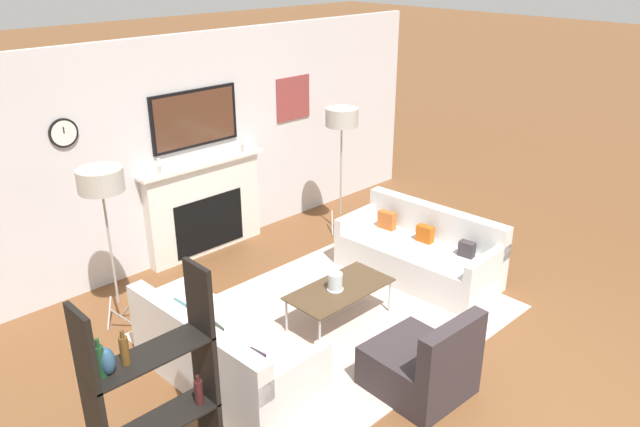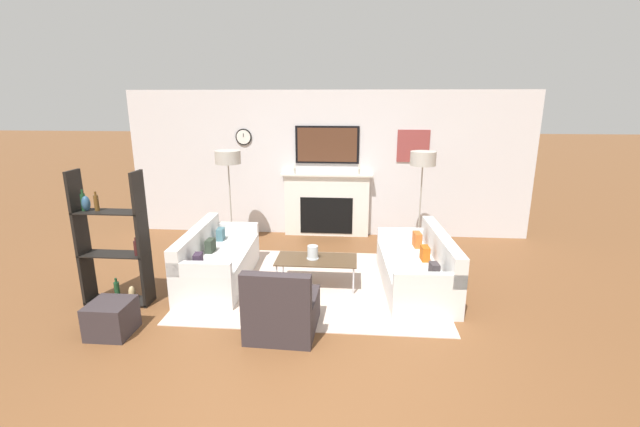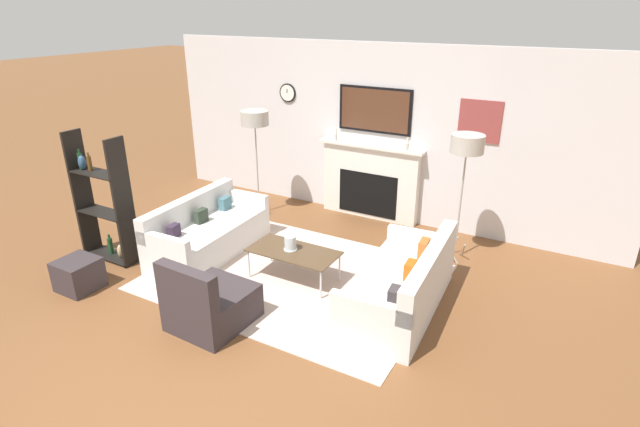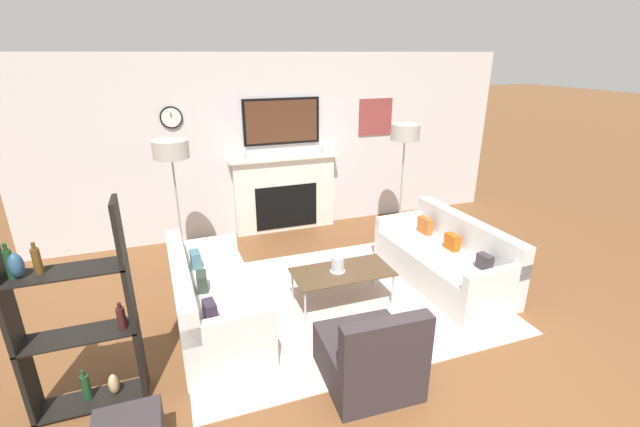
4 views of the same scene
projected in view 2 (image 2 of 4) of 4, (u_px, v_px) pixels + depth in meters
The scene contains 12 objects.
ground_plane at pixel (294, 377), 4.04m from camera, with size 60.00×60.00×0.00m, color brown.
fireplace_wall at pixel (327, 171), 8.03m from camera, with size 7.52×0.28×2.70m.
area_rug at pixel (315, 284), 6.05m from camera, with size 3.44×2.59×0.01m.
couch_left at pixel (217, 262), 6.09m from camera, with size 0.86×1.83×0.78m.
couch_right at pixel (418, 269), 5.87m from camera, with size 0.95×1.90×0.78m.
armchair at pixel (282, 311), 4.75m from camera, with size 0.77×0.84×0.82m.
coffee_table at pixel (316, 261), 5.91m from camera, with size 1.11×0.56×0.40m.
hurricane_candle at pixel (313, 253), 5.90m from camera, with size 0.17×0.17×0.18m.
floor_lamp_left at pixel (228, 159), 7.22m from camera, with size 0.43×0.43×1.70m.
floor_lamp_right at pixel (423, 160), 6.96m from camera, with size 0.42×0.42×1.72m.
shelf_unit at pixel (112, 243), 5.32m from camera, with size 0.84×0.28×1.72m.
ottoman at pixel (111, 318), 4.74m from camera, with size 0.45×0.45×0.38m.
Camera 2 is at (0.53, -3.46, 2.55)m, focal length 24.00 mm.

